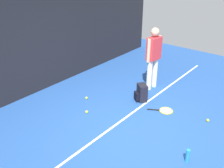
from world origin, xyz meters
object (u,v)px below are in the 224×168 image
object	(u,v)px
backpack	(141,93)
tennis_ball_mid_court	(86,98)
tennis_player	(153,55)
tennis_ball_by_fence	(208,120)
tennis_ball_near_player	(87,112)
water_bottle	(188,156)
tennis_racket	(165,111)

from	to	relation	value
backpack	tennis_ball_mid_court	size ratio (longest dim) A/B	6.67
tennis_player	tennis_ball_by_fence	distance (m)	2.18
tennis_ball_near_player	tennis_ball_by_fence	bearing A→B (deg)	-58.03
tennis_player	backpack	bearing A→B (deg)	-160.67
tennis_player	tennis_ball_mid_court	bearing A→B (deg)	156.12
tennis_ball_near_player	water_bottle	size ratio (longest dim) A/B	0.25
tennis_racket	tennis_ball_by_fence	bearing A→B (deg)	-17.65
tennis_player	backpack	xyz separation A→B (m)	(-0.78, -0.18, -0.76)
tennis_player	tennis_ball_near_player	size ratio (longest dim) A/B	25.76
tennis_ball_mid_court	tennis_ball_near_player	bearing A→B (deg)	-135.34
tennis_ball_mid_court	tennis_racket	bearing A→B (deg)	-67.45
tennis_ball_mid_court	water_bottle	distance (m)	3.02
backpack	tennis_ball_near_player	size ratio (longest dim) A/B	6.67
backpack	water_bottle	distance (m)	2.29
water_bottle	tennis_ball_near_player	bearing A→B (deg)	89.74
tennis_ball_mid_court	water_bottle	size ratio (longest dim) A/B	0.25
tennis_ball_by_fence	tennis_ball_mid_court	bearing A→B (deg)	109.33
backpack	tennis_ball_near_player	xyz separation A→B (m)	(-1.32, 0.65, -0.18)
tennis_racket	tennis_ball_by_fence	size ratio (longest dim) A/B	9.36
tennis_racket	backpack	size ratio (longest dim) A/B	1.40
backpack	water_bottle	xyz separation A→B (m)	(-1.33, -1.86, -0.08)
tennis_racket	tennis_ball_near_player	xyz separation A→B (m)	(-1.24, 1.38, 0.02)
tennis_player	tennis_ball_mid_court	distance (m)	2.10
backpack	tennis_player	bearing A→B (deg)	140.10
tennis_player	tennis_racket	world-z (taller)	tennis_player
tennis_racket	backpack	bearing A→B (deg)	143.81
tennis_racket	water_bottle	xyz separation A→B (m)	(-1.25, -1.13, 0.12)
tennis_player	tennis_racket	size ratio (longest dim) A/B	2.75
tennis_ball_near_player	tennis_ball_by_fence	size ratio (longest dim) A/B	1.00
backpack	water_bottle	world-z (taller)	backpack
tennis_ball_near_player	water_bottle	bearing A→B (deg)	-90.26
tennis_racket	tennis_ball_mid_court	xyz separation A→B (m)	(-0.77, 1.85, 0.02)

